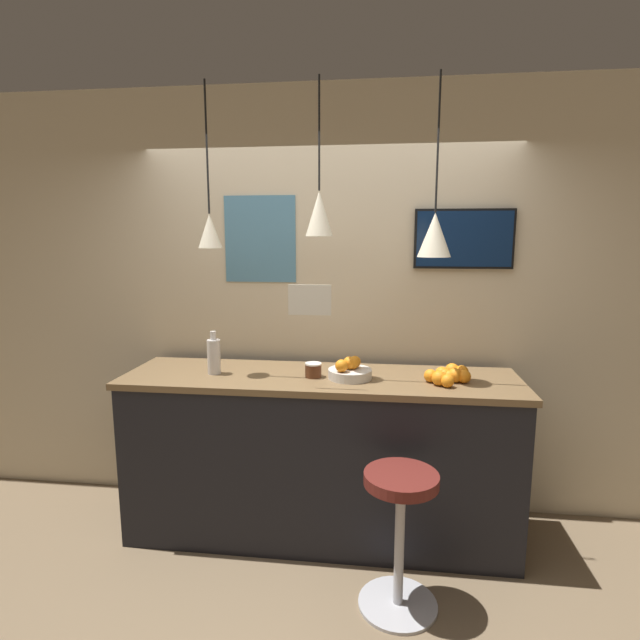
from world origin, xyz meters
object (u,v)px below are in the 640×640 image
Objects in this scene: spread_jar at (313,370)px; mounted_tv at (464,239)px; juice_bottle at (214,356)px; bar_stool at (400,517)px; fruit_bowl at (350,370)px.

spread_jar is 0.16× the size of mounted_tv.
juice_bottle is 0.63m from spread_jar.
bar_stool is 0.88m from fruit_bowl.
fruit_bowl is at bearing -148.56° from mounted_tv.
mounted_tv reaches higher than bar_stool.
juice_bottle is 0.43× the size of mounted_tv.
spread_jar is at bearing 0.00° from juice_bottle.
fruit_bowl is 0.86m from juice_bottle.
juice_bottle reaches higher than fruit_bowl.
bar_stool is 2.79× the size of fruit_bowl.
juice_bottle is (-1.15, 0.57, 0.67)m from bar_stool.
fruit_bowl is at bearing 117.70° from bar_stool.
mounted_tv is (1.56, 0.43, 0.72)m from juice_bottle.
bar_stool is 1.76m from mounted_tv.
bar_stool is 1.17× the size of mounted_tv.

